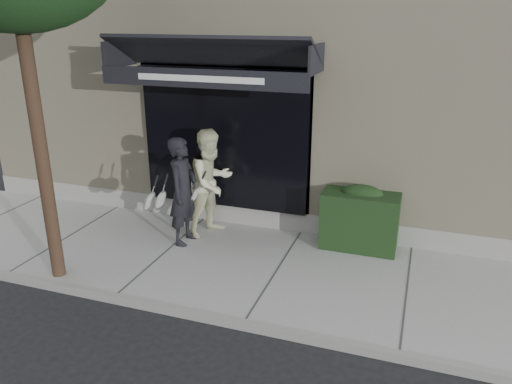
% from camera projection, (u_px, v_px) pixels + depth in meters
% --- Properties ---
extents(ground, '(80.00, 80.00, 0.00)m').
position_uv_depth(ground, '(278.00, 275.00, 8.06)').
color(ground, black).
rests_on(ground, ground).
extents(sidewalk, '(20.00, 3.00, 0.12)m').
position_uv_depth(sidewalk, '(278.00, 272.00, 8.04)').
color(sidewalk, gray).
rests_on(sidewalk, ground).
extents(curb, '(20.00, 0.10, 0.14)m').
position_uv_depth(curb, '(244.00, 325.00, 6.65)').
color(curb, gray).
rests_on(curb, ground).
extents(building_facade, '(14.30, 8.04, 5.64)m').
position_uv_depth(building_facade, '(341.00, 71.00, 11.55)').
color(building_facade, beige).
rests_on(building_facade, ground).
extents(hedge, '(1.30, 0.70, 1.14)m').
position_uv_depth(hedge, '(360.00, 218.00, 8.61)').
color(hedge, black).
rests_on(hedge, sidewalk).
extents(pedestrian_front, '(0.76, 0.92, 1.91)m').
position_uv_depth(pedestrian_front, '(183.00, 191.00, 8.66)').
color(pedestrian_front, black).
rests_on(pedestrian_front, sidewalk).
extents(pedestrian_back, '(1.06, 1.17, 1.97)m').
position_uv_depth(pedestrian_back, '(211.00, 182.00, 9.03)').
color(pedestrian_back, beige).
rests_on(pedestrian_back, sidewalk).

